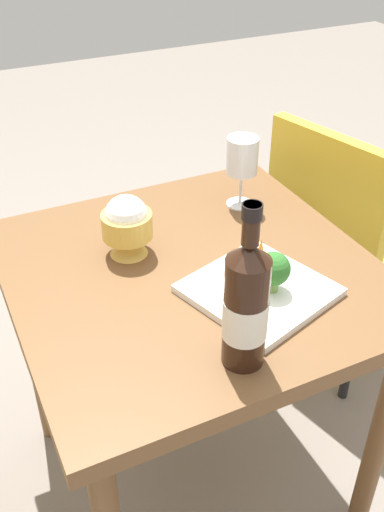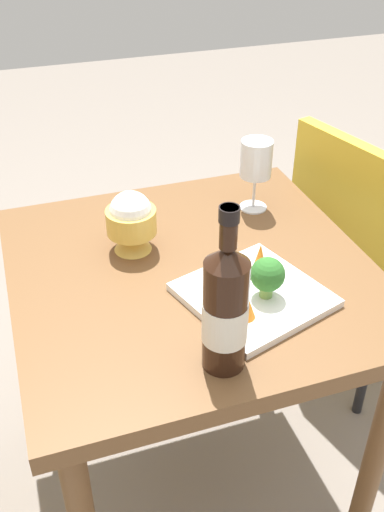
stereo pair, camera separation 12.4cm
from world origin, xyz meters
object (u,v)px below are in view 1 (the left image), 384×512
serving_plate (259,290)px  carrot_garnish_left (260,252)px  wine_glass (242,158)px  broccoli_floret (273,270)px  chair_near_window (336,229)px  wine_bottle (246,305)px  carrot_garnish_right (257,301)px  rice_bowl (127,225)px

serving_plate → carrot_garnish_left: 0.09m
wine_glass → broccoli_floret: bearing=-19.7°
chair_near_window → wine_bottle: (0.52, -0.63, 0.32)m
serving_plate → carrot_garnish_right: bearing=-34.7°
rice_bowl → carrot_garnish_left: rice_bowl is taller
chair_near_window → serving_plate: chair_near_window is taller
wine_bottle → broccoli_floret: bearing=133.0°
rice_bowl → broccoli_floret: bearing=37.3°
chair_near_window → wine_glass: bearing=-97.8°
wine_glass → rice_bowl: 0.34m
carrot_garnish_right → chair_near_window: bearing=128.5°
wine_bottle → wine_glass: wine_bottle is taller
chair_near_window → rice_bowl: (0.13, -0.69, 0.27)m
wine_bottle → wine_glass: bearing=151.1°
wine_glass → carrot_garnish_left: (0.27, -0.10, -0.08)m
carrot_garnish_right → wine_bottle: bearing=-42.7°
wine_glass → carrot_garnish_left: wine_glass is taller
wine_glass → serving_plate: bearing=-23.3°
wine_bottle → serving_plate: wine_bottle is taller
chair_near_window → carrot_garnish_left: bearing=-71.1°
wine_glass → broccoli_floret: wine_glass is taller
rice_bowl → carrot_garnish_left: 0.29m
wine_glass → rice_bowl: wine_glass is taller
serving_plate → carrot_garnish_left: carrot_garnish_left is taller
wine_bottle → serving_plate: bearing=140.6°
wine_bottle → carrot_garnish_right: 0.14m
wine_glass → broccoli_floret: 0.38m
wine_glass → chair_near_window: bearing=96.7°
wine_bottle → rice_bowl: size_ratio=2.20×
serving_plate → carrot_garnish_left: bearing=148.4°
serving_plate → wine_glass: bearing=156.7°
chair_near_window → rice_bowl: bearing=-94.2°
chair_near_window → rice_bowl: rice_bowl is taller
carrot_garnish_right → broccoli_floret: bearing=126.8°
wine_glass → broccoli_floret: (0.35, -0.13, -0.06)m
chair_near_window → carrot_garnish_right: 0.74m
wine_bottle → broccoli_floret: 0.20m
rice_bowl → carrot_garnish_left: size_ratio=2.22×
chair_near_window → wine_glass: (0.04, -0.36, 0.32)m
rice_bowl → carrot_garnish_left: (0.18, 0.23, -0.03)m
broccoli_floret → carrot_garnish_left: 0.09m
chair_near_window → broccoli_floret: chair_near_window is taller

